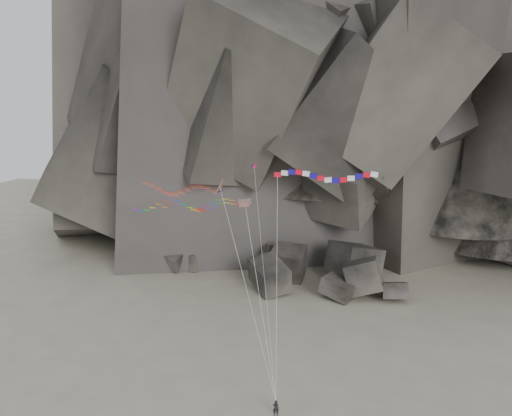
% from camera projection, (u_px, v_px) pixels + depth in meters
% --- Properties ---
extents(ground, '(260.00, 260.00, 0.00)m').
position_uv_depth(ground, '(250.00, 393.00, 54.18)').
color(ground, gray).
rests_on(ground, ground).
extents(headland, '(110.00, 70.00, 84.00)m').
position_uv_depth(headland, '(323.00, 52.00, 112.20)').
color(headland, '#524C43').
rests_on(headland, ground).
extents(boulder_field, '(43.67, 19.42, 7.58)m').
position_uv_depth(boulder_field, '(306.00, 272.00, 86.29)').
color(boulder_field, '#47423F').
rests_on(boulder_field, ground).
extents(kite_flyer, '(0.74, 0.55, 1.94)m').
position_uv_depth(kite_flyer, '(276.00, 407.00, 50.04)').
color(kite_flyer, black).
rests_on(kite_flyer, ground).
extents(delta_kite, '(15.77, 4.53, 21.97)m').
position_uv_depth(delta_kite, '(177.00, 188.00, 51.64)').
color(delta_kite, red).
rests_on(delta_kite, ground).
extents(banner_kite, '(10.92, 8.67, 22.37)m').
position_uv_depth(banner_kite, '(324.00, 177.00, 52.38)').
color(banner_kite, red).
rests_on(banner_kite, ground).
extents(parafoil_kite, '(17.79, 6.00, 19.52)m').
position_uv_depth(parafoil_kite, '(184.00, 205.00, 53.87)').
color(parafoil_kite, '#CD980B').
rests_on(parafoil_kite, ground).
extents(pennant_kite, '(4.43, 8.27, 22.77)m').
position_uv_depth(pennant_kite, '(259.00, 222.00, 52.93)').
color(pennant_kite, red).
rests_on(pennant_kite, ground).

